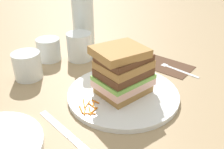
% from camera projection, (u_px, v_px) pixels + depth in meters
% --- Properties ---
extents(ground_plane, '(3.00, 3.00, 0.00)m').
position_uv_depth(ground_plane, '(123.00, 96.00, 0.64)').
color(ground_plane, '#9E8460').
extents(main_plate, '(0.28, 0.28, 0.01)m').
position_uv_depth(main_plate, '(121.00, 94.00, 0.64)').
color(main_plate, white).
rests_on(main_plate, ground_plane).
extents(sandwich, '(0.15, 0.12, 0.13)m').
position_uv_depth(sandwich, '(121.00, 71.00, 0.61)').
color(sandwich, '#A87A42').
rests_on(sandwich, main_plate).
extents(carrot_shred_0, '(0.02, 0.03, 0.00)m').
position_uv_depth(carrot_shred_0, '(90.00, 111.00, 0.57)').
color(carrot_shred_0, orange).
rests_on(carrot_shred_0, main_plate).
extents(carrot_shred_1, '(0.03, 0.01, 0.00)m').
position_uv_depth(carrot_shred_1, '(87.00, 104.00, 0.59)').
color(carrot_shred_1, orange).
rests_on(carrot_shred_1, main_plate).
extents(carrot_shred_2, '(0.03, 0.01, 0.00)m').
position_uv_depth(carrot_shred_2, '(93.00, 111.00, 0.57)').
color(carrot_shred_2, orange).
rests_on(carrot_shred_2, main_plate).
extents(carrot_shred_3, '(0.02, 0.03, 0.00)m').
position_uv_depth(carrot_shred_3, '(84.00, 103.00, 0.59)').
color(carrot_shred_3, orange).
rests_on(carrot_shred_3, main_plate).
extents(carrot_shred_4, '(0.02, 0.02, 0.00)m').
position_uv_depth(carrot_shred_4, '(85.00, 111.00, 0.56)').
color(carrot_shred_4, orange).
rests_on(carrot_shred_4, main_plate).
extents(carrot_shred_5, '(0.01, 0.03, 0.00)m').
position_uv_depth(carrot_shred_5, '(91.00, 105.00, 0.58)').
color(carrot_shred_5, orange).
rests_on(carrot_shred_5, main_plate).
extents(carrot_shred_6, '(0.02, 0.02, 0.00)m').
position_uv_depth(carrot_shred_6, '(88.00, 113.00, 0.56)').
color(carrot_shred_6, orange).
rests_on(carrot_shred_6, main_plate).
extents(carrot_shred_7, '(0.01, 0.02, 0.00)m').
position_uv_depth(carrot_shred_7, '(95.00, 101.00, 0.60)').
color(carrot_shred_7, orange).
rests_on(carrot_shred_7, main_plate).
extents(carrot_shred_8, '(0.02, 0.03, 0.00)m').
position_uv_depth(carrot_shred_8, '(81.00, 109.00, 0.57)').
color(carrot_shred_8, orange).
rests_on(carrot_shred_8, main_plate).
extents(carrot_shred_9, '(0.02, 0.01, 0.00)m').
position_uv_depth(carrot_shred_9, '(94.00, 104.00, 0.59)').
color(carrot_shred_9, orange).
rests_on(carrot_shred_9, main_plate).
extents(carrot_shred_10, '(0.02, 0.01, 0.00)m').
position_uv_depth(carrot_shred_10, '(146.00, 77.00, 0.70)').
color(carrot_shred_10, orange).
rests_on(carrot_shred_10, main_plate).
extents(carrot_shred_11, '(0.02, 0.01, 0.00)m').
position_uv_depth(carrot_shred_11, '(152.00, 78.00, 0.70)').
color(carrot_shred_11, orange).
rests_on(carrot_shred_11, main_plate).
extents(carrot_shred_12, '(0.03, 0.02, 0.00)m').
position_uv_depth(carrot_shred_12, '(144.00, 80.00, 0.68)').
color(carrot_shred_12, orange).
rests_on(carrot_shred_12, main_plate).
extents(carrot_shred_13, '(0.02, 0.02, 0.00)m').
position_uv_depth(carrot_shred_13, '(153.00, 81.00, 0.68)').
color(carrot_shred_13, orange).
rests_on(carrot_shred_13, main_plate).
extents(carrot_shred_14, '(0.03, 0.01, 0.00)m').
position_uv_depth(carrot_shred_14, '(152.00, 76.00, 0.70)').
color(carrot_shred_14, orange).
rests_on(carrot_shred_14, main_plate).
extents(carrot_shred_15, '(0.03, 0.02, 0.00)m').
position_uv_depth(carrot_shred_15, '(144.00, 75.00, 0.71)').
color(carrot_shred_15, orange).
rests_on(carrot_shred_15, main_plate).
extents(carrot_shred_16, '(0.03, 0.02, 0.00)m').
position_uv_depth(carrot_shred_16, '(143.00, 75.00, 0.71)').
color(carrot_shred_16, orange).
rests_on(carrot_shred_16, main_plate).
extents(carrot_shred_17, '(0.01, 0.03, 0.00)m').
position_uv_depth(carrot_shred_17, '(146.00, 82.00, 0.68)').
color(carrot_shred_17, orange).
rests_on(carrot_shred_17, main_plate).
extents(carrot_shred_18, '(0.00, 0.03, 0.00)m').
position_uv_depth(carrot_shred_18, '(146.00, 75.00, 0.71)').
color(carrot_shred_18, orange).
rests_on(carrot_shred_18, main_plate).
extents(carrot_shred_19, '(0.03, 0.01, 0.00)m').
position_uv_depth(carrot_shred_19, '(147.00, 80.00, 0.68)').
color(carrot_shred_19, orange).
rests_on(carrot_shred_19, main_plate).
extents(napkin_dark, '(0.11, 0.16, 0.00)m').
position_uv_depth(napkin_dark, '(167.00, 66.00, 0.79)').
color(napkin_dark, '#4C3323').
rests_on(napkin_dark, ground_plane).
extents(fork, '(0.02, 0.17, 0.00)m').
position_uv_depth(fork, '(173.00, 67.00, 0.77)').
color(fork, silver).
rests_on(fork, napkin_dark).
extents(knife, '(0.03, 0.20, 0.00)m').
position_uv_depth(knife, '(68.00, 134.00, 0.52)').
color(knife, silver).
rests_on(knife, ground_plane).
extents(juice_glass, '(0.08, 0.08, 0.09)m').
position_uv_depth(juice_glass, '(80.00, 48.00, 0.82)').
color(juice_glass, white).
rests_on(juice_glass, ground_plane).
extents(water_bottle, '(0.08, 0.08, 0.30)m').
position_uv_depth(water_bottle, '(83.00, 10.00, 0.86)').
color(water_bottle, silver).
rests_on(water_bottle, ground_plane).
extents(empty_tumbler_0, '(0.08, 0.08, 0.08)m').
position_uv_depth(empty_tumbler_0, '(27.00, 65.00, 0.71)').
color(empty_tumbler_0, silver).
rests_on(empty_tumbler_0, ground_plane).
extents(empty_tumbler_1, '(0.08, 0.08, 0.07)m').
position_uv_depth(empty_tumbler_1, '(49.00, 49.00, 0.81)').
color(empty_tumbler_1, silver).
rests_on(empty_tumbler_1, ground_plane).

